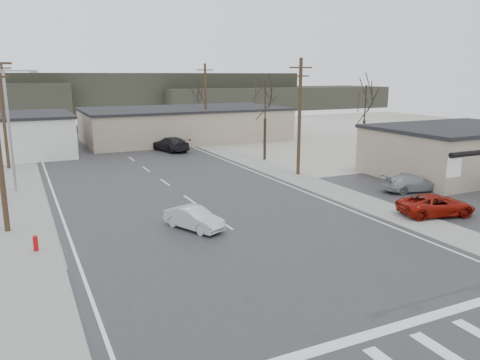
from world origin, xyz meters
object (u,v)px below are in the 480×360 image
(car_parked_dark_a, at_px, (422,176))
(car_parked_silver, at_px, (412,183))
(car_far_b, at_px, (83,127))
(car_parked_red, at_px, (436,205))
(car_far_a, at_px, (170,144))
(fire_hydrant, at_px, (36,243))
(sedan_crossing, at_px, (194,218))

(car_parked_dark_a, bearing_deg, car_parked_silver, 121.42)
(car_far_b, height_order, car_parked_red, car_far_b)
(car_far_b, height_order, car_parked_dark_a, car_far_b)
(car_far_a, xyz_separation_m, car_parked_dark_a, (13.45, -24.52, -0.19))
(car_far_a, relative_size, car_far_b, 1.29)
(car_parked_dark_a, height_order, car_parked_silver, car_parked_silver)
(car_far_a, bearing_deg, car_parked_dark_a, 104.28)
(car_far_b, relative_size, car_parked_dark_a, 1.16)
(car_far_a, relative_size, car_parked_dark_a, 1.50)
(car_parked_dark_a, bearing_deg, fire_hydrant, 96.73)
(fire_hydrant, bearing_deg, car_parked_red, -10.32)
(car_parked_red, bearing_deg, car_parked_silver, -18.37)
(sedan_crossing, height_order, car_parked_silver, car_parked_silver)
(fire_hydrant, bearing_deg, sedan_crossing, -1.18)
(fire_hydrant, distance_m, sedan_crossing, 8.28)
(sedan_crossing, relative_size, car_parked_dark_a, 1.02)
(car_far_b, distance_m, car_parked_red, 56.82)
(fire_hydrant, xyz_separation_m, car_parked_silver, (26.06, 1.10, 0.23))
(fire_hydrant, xyz_separation_m, car_parked_dark_a, (28.88, 2.74, 0.21))
(car_parked_silver, bearing_deg, car_parked_dark_a, -50.48)
(car_parked_red, height_order, car_parked_silver, car_parked_red)
(car_far_b, xyz_separation_m, car_parked_red, (13.92, -55.09, -0.09))
(fire_hydrant, bearing_deg, car_parked_silver, 2.42)
(car_far_a, distance_m, car_parked_dark_a, 27.97)
(fire_hydrant, height_order, car_parked_silver, car_parked_silver)
(fire_hydrant, bearing_deg, car_parked_dark_a, 5.42)
(sedan_crossing, bearing_deg, car_far_b, 64.51)
(sedan_crossing, distance_m, car_far_a, 28.35)
(car_parked_red, relative_size, car_parked_silver, 1.06)
(sedan_crossing, bearing_deg, fire_hydrant, 153.99)
(sedan_crossing, height_order, car_far_b, car_far_b)
(car_far_a, height_order, car_far_b, car_far_a)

